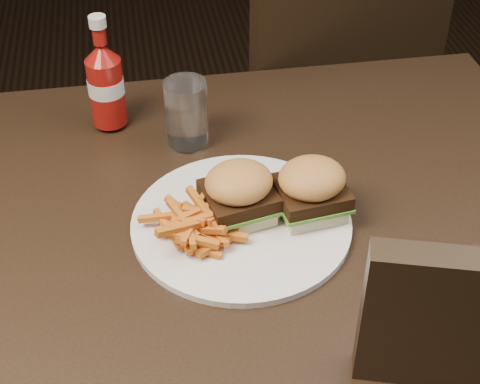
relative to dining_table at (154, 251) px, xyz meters
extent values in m
cube|color=black|center=(0.00, 0.00, 0.00)|extent=(1.20, 0.80, 0.04)
cube|color=black|center=(0.35, 0.69, -0.30)|extent=(0.59, 0.59, 0.04)
cylinder|color=white|center=(0.12, 0.01, 0.03)|extent=(0.29, 0.29, 0.01)
cube|color=beige|center=(0.12, 0.02, 0.04)|extent=(0.09, 0.09, 0.02)
cube|color=beige|center=(0.21, 0.01, 0.04)|extent=(0.09, 0.08, 0.02)
cylinder|color=maroon|center=(-0.04, 0.27, 0.08)|extent=(0.07, 0.07, 0.11)
cylinder|color=white|center=(0.07, 0.21, 0.08)|extent=(0.07, 0.07, 0.10)
camera|label=1|loc=(0.00, -0.70, 0.67)|focal=55.00mm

